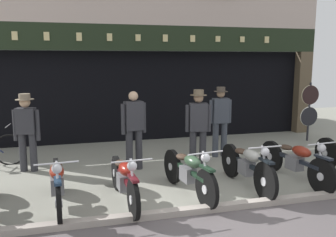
# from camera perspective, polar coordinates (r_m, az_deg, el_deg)

# --- Properties ---
(shop_facade) EXTENTS (10.77, 4.42, 6.72)m
(shop_facade) POSITION_cam_1_polar(r_m,az_deg,el_deg) (12.02, -4.61, 6.69)
(shop_facade) COLOR black
(shop_facade) RESTS_ON ground
(motorcycle_left) EXTENTS (0.62, 1.93, 0.91)m
(motorcycle_left) POSITION_cam_1_polar(r_m,az_deg,el_deg) (6.03, -17.39, -9.73)
(motorcycle_left) COLOR black
(motorcycle_left) RESTS_ON ground
(motorcycle_center_left) EXTENTS (0.62, 1.96, 0.91)m
(motorcycle_center_left) POSITION_cam_1_polar(r_m,az_deg,el_deg) (5.96, -7.04, -9.63)
(motorcycle_center_left) COLOR black
(motorcycle_center_left) RESTS_ON ground
(motorcycle_center) EXTENTS (0.62, 1.97, 0.92)m
(motorcycle_center) POSITION_cam_1_polar(r_m,az_deg,el_deg) (6.27, 3.33, -8.51)
(motorcycle_center) COLOR black
(motorcycle_center) RESTS_ON ground
(motorcycle_center_right) EXTENTS (0.62, 1.99, 0.93)m
(motorcycle_center_right) POSITION_cam_1_polar(r_m,az_deg,el_deg) (6.75, 12.60, -7.34)
(motorcycle_center_right) COLOR black
(motorcycle_center_right) RESTS_ON ground
(motorcycle_right) EXTENTS (0.62, 2.07, 0.92)m
(motorcycle_right) POSITION_cam_1_polar(r_m,az_deg,el_deg) (7.33, 19.80, -6.39)
(motorcycle_right) COLOR black
(motorcycle_right) RESTS_ON ground
(salesman_left) EXTENTS (0.55, 0.37, 1.66)m
(salesman_left) POSITION_cam_1_polar(r_m,az_deg,el_deg) (8.02, -21.79, -1.49)
(salesman_left) COLOR #2D2D33
(salesman_left) RESTS_ON ground
(shopkeeper_center) EXTENTS (0.55, 0.29, 1.70)m
(shopkeeper_center) POSITION_cam_1_polar(r_m,az_deg,el_deg) (7.59, -5.52, -1.33)
(shopkeeper_center) COLOR #2D2D33
(shopkeeper_center) RESTS_ON ground
(salesman_right) EXTENTS (0.55, 0.36, 1.72)m
(salesman_right) POSITION_cam_1_polar(r_m,az_deg,el_deg) (7.73, 4.87, -0.98)
(salesman_right) COLOR #2D2D33
(salesman_right) RESTS_ON ground
(assistant_far_right) EXTENTS (0.56, 0.33, 1.71)m
(assistant_far_right) POSITION_cam_1_polar(r_m,az_deg,el_deg) (8.69, 8.39, 0.03)
(assistant_far_right) COLOR #3D424C
(assistant_far_right) RESTS_ON ground
(tyre_sign_pole) EXTENTS (0.57, 0.06, 1.71)m
(tyre_sign_pole) POSITION_cam_1_polar(r_m,az_deg,el_deg) (11.05, 21.78, 1.79)
(tyre_sign_pole) COLOR #232328
(tyre_sign_pole) RESTS_ON ground
(advert_board_near) EXTENTS (0.78, 0.03, 1.11)m
(advert_board_near) POSITION_cam_1_polar(r_m,az_deg,el_deg) (10.27, -11.72, 5.24)
(advert_board_near) COLOR silver
(advert_board_far) EXTENTS (0.73, 0.03, 1.06)m
(advert_board_far) POSITION_cam_1_polar(r_m,az_deg,el_deg) (10.26, -16.82, 4.63)
(advert_board_far) COLOR silver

